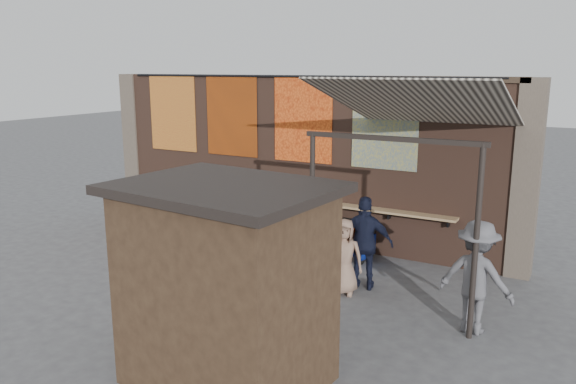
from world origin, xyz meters
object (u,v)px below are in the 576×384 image
object	(u,v)px
shelf_box	(317,196)
shopper_tan	(344,257)
scooter_stool_4	(258,228)
scooter_stool_7	(322,236)
shopper_grey	(476,277)
scooter_stool_6	(297,234)
scooter_stool_9	(365,246)
shopper_navy	(365,243)
scooter_stool_0	(185,216)
market_stall	(226,290)
scooter_stool_2	(220,220)
diner_left	(191,208)
diner_right	(231,206)
scooter_stool_3	(238,224)
scooter_stool_5	(276,230)
scooter_stool_1	(201,220)
scooter_stool_8	(342,239)

from	to	relation	value
shelf_box	shopper_tan	xyz separation A→B (m)	(1.65, -2.22, -0.52)
scooter_stool_4	scooter_stool_7	world-z (taller)	scooter_stool_7
shopper_grey	scooter_stool_6	bearing A→B (deg)	-19.10
scooter_stool_9	shopper_navy	size ratio (longest dim) A/B	0.40
scooter_stool_9	scooter_stool_4	bearing A→B (deg)	-179.97
scooter_stool_0	market_stall	world-z (taller)	market_stall
shopper_navy	scooter_stool_2	bearing A→B (deg)	-33.00
scooter_stool_0	shopper_tan	size ratio (longest dim) A/B	0.50
scooter_stool_9	shopper_navy	bearing A→B (deg)	-69.35
scooter_stool_6	diner_left	bearing A→B (deg)	-166.85
scooter_stool_6	shopper_tan	world-z (taller)	shopper_tan
scooter_stool_6	scooter_stool_9	bearing A→B (deg)	-1.13
scooter_stool_9	diner_left	bearing A→B (deg)	-172.41
shelf_box	scooter_stool_0	distance (m)	3.86
scooter_stool_0	diner_left	world-z (taller)	diner_left
scooter_stool_4	shopper_grey	world-z (taller)	shopper_grey
diner_right	shopper_grey	xyz separation A→B (m)	(6.35, -2.34, 0.11)
scooter_stool_3	diner_right	xyz separation A→B (m)	(-0.18, -0.04, 0.46)
shelf_box	scooter_stool_5	world-z (taller)	shelf_box
shopper_grey	scooter_stool_3	bearing A→B (deg)	-12.55
diner_right	scooter_stool_1	bearing A→B (deg)	-167.66
shelf_box	scooter_stool_2	distance (m)	2.74
scooter_stool_8	scooter_stool_9	world-z (taller)	scooter_stool_8
shelf_box	scooter_stool_8	distance (m)	1.17
scooter_stool_2	scooter_stool_9	xyz separation A→B (m)	(3.93, -0.04, -0.07)
scooter_stool_7	market_stall	size ratio (longest dim) A/B	0.33
shelf_box	scooter_stool_4	xyz separation A→B (m)	(-1.44, -0.32, -0.89)
shopper_navy	diner_left	bearing A→B (deg)	-24.78
market_stall	diner_left	bearing A→B (deg)	138.08
shelf_box	diner_left	world-z (taller)	diner_left
diner_left	shelf_box	bearing A→B (deg)	19.35
market_stall	scooter_stool_4	bearing A→B (deg)	123.68
scooter_stool_8	shopper_navy	xyz separation A→B (m)	(1.13, -1.55, 0.51)
diner_left	shopper_grey	size ratio (longest dim) A/B	0.87
diner_left	shopper_grey	distance (m)	7.32
scooter_stool_5	shopper_navy	size ratio (longest dim) A/B	0.44
scooter_stool_1	scooter_stool_7	xyz separation A→B (m)	(3.44, 0.02, 0.08)
scooter_stool_1	scooter_stool_8	world-z (taller)	scooter_stool_8
scooter_stool_9	shopper_tan	size ratio (longest dim) A/B	0.51
scooter_stool_5	diner_left	bearing A→B (deg)	-165.00
scooter_stool_2	scooter_stool_1	bearing A→B (deg)	-177.18
scooter_stool_7	market_stall	bearing A→B (deg)	-77.43
scooter_stool_0	scooter_stool_6	bearing A→B (deg)	0.00
diner_left	market_stall	world-z (taller)	market_stall
scooter_stool_5	scooter_stool_0	bearing A→B (deg)	178.87
shelf_box	diner_left	distance (m)	3.16
scooter_stool_1	shopper_tan	bearing A→B (deg)	-21.58
scooter_stool_3	scooter_stool_6	bearing A→B (deg)	-0.82
scooter_stool_4	scooter_stool_6	distance (m)	1.06
scooter_stool_9	shopper_grey	xyz separation A→B (m)	(2.77, -2.32, 0.58)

